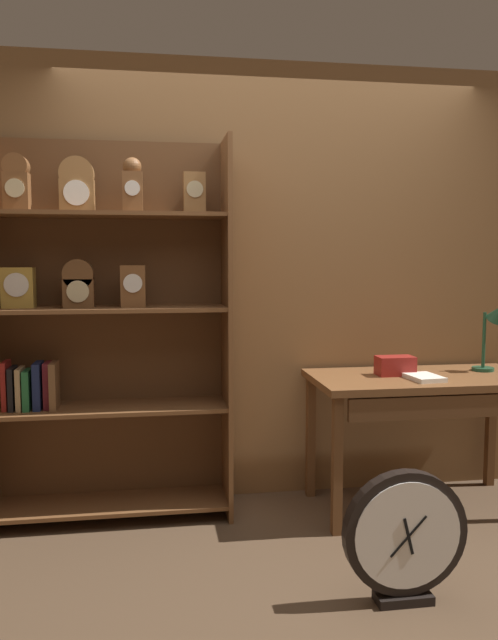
{
  "coord_description": "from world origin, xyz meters",
  "views": [
    {
      "loc": [
        -0.72,
        -2.44,
        1.45
      ],
      "look_at": [
        -0.21,
        0.81,
        1.12
      ],
      "focal_mm": 34.86,
      "sensor_mm": 36.0,
      "label": 1
    }
  ],
  "objects_px": {
    "bookshelf": "(100,325)",
    "round_clock_large": "(405,536)",
    "workbench": "(425,392)",
    "desk_lamp": "(495,325)",
    "open_repair_manual": "(424,377)",
    "toolbox_small": "(395,366)"
  },
  "relations": [
    {
      "from": "desk_lamp",
      "to": "bookshelf",
      "type": "bearing_deg",
      "value": 177.52
    },
    {
      "from": "bookshelf",
      "to": "desk_lamp",
      "type": "bearing_deg",
      "value": -2.48
    },
    {
      "from": "open_repair_manual",
      "to": "toolbox_small",
      "type": "bearing_deg",
      "value": 118.7
    },
    {
      "from": "desk_lamp",
      "to": "open_repair_manual",
      "type": "distance_m",
      "value": 0.6
    },
    {
      "from": "bookshelf",
      "to": "toolbox_small",
      "type": "distance_m",
      "value": 1.68
    },
    {
      "from": "toolbox_small",
      "to": "desk_lamp",
      "type": "bearing_deg",
      "value": 1.75
    },
    {
      "from": "bookshelf",
      "to": "open_repair_manual",
      "type": "height_order",
      "value": "bookshelf"
    },
    {
      "from": "toolbox_small",
      "to": "round_clock_large",
      "type": "xyz_separation_m",
      "value": [
        -0.34,
        -0.98,
        -0.54
      ]
    },
    {
      "from": "bookshelf",
      "to": "round_clock_large",
      "type": "xyz_separation_m",
      "value": [
        1.31,
        -1.1,
        -0.79
      ]
    },
    {
      "from": "round_clock_large",
      "to": "desk_lamp",
      "type": "bearing_deg",
      "value": 46.18
    },
    {
      "from": "bookshelf",
      "to": "open_repair_manual",
      "type": "xyz_separation_m",
      "value": [
        1.76,
        -0.27,
        -0.29
      ]
    },
    {
      "from": "desk_lamp",
      "to": "round_clock_large",
      "type": "height_order",
      "value": "desk_lamp"
    },
    {
      "from": "bookshelf",
      "to": "workbench",
      "type": "height_order",
      "value": "bookshelf"
    },
    {
      "from": "workbench",
      "to": "round_clock_large",
      "type": "xyz_separation_m",
      "value": [
        -0.5,
        -0.92,
        -0.4
      ]
    },
    {
      "from": "workbench",
      "to": "desk_lamp",
      "type": "height_order",
      "value": "desk_lamp"
    },
    {
      "from": "workbench",
      "to": "open_repair_manual",
      "type": "xyz_separation_m",
      "value": [
        -0.05,
        -0.09,
        0.11
      ]
    },
    {
      "from": "toolbox_small",
      "to": "open_repair_manual",
      "type": "bearing_deg",
      "value": -55.01
    },
    {
      "from": "toolbox_small",
      "to": "bookshelf",
      "type": "bearing_deg",
      "value": 175.95
    },
    {
      "from": "workbench",
      "to": "desk_lamp",
      "type": "relative_size",
      "value": 3.03
    },
    {
      "from": "bookshelf",
      "to": "toolbox_small",
      "type": "bearing_deg",
      "value": -4.05
    },
    {
      "from": "workbench",
      "to": "desk_lamp",
      "type": "bearing_deg",
      "value": 9.97
    },
    {
      "from": "toolbox_small",
      "to": "round_clock_large",
      "type": "distance_m",
      "value": 1.18
    }
  ]
}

